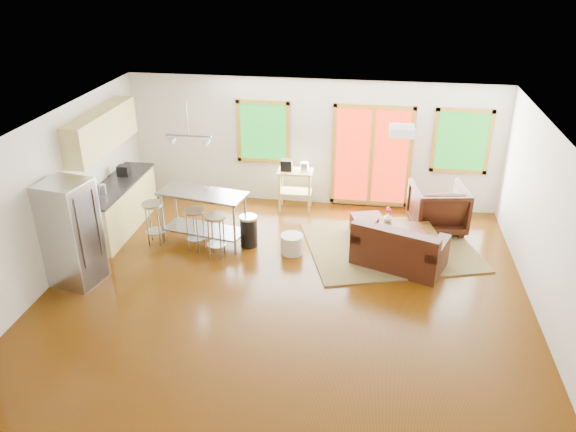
# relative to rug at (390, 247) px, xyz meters

# --- Properties ---
(floor) EXTENTS (7.50, 7.00, 0.02)m
(floor) POSITION_rel_rug_xyz_m (-1.64, -1.74, -0.02)
(floor) COLOR #371B02
(floor) RESTS_ON ground
(ceiling) EXTENTS (7.50, 7.00, 0.02)m
(ceiling) POSITION_rel_rug_xyz_m (-1.64, -1.74, 2.60)
(ceiling) COLOR white
(ceiling) RESTS_ON ground
(back_wall) EXTENTS (7.50, 0.02, 2.60)m
(back_wall) POSITION_rel_rug_xyz_m (-1.64, 1.77, 1.29)
(back_wall) COLOR silver
(back_wall) RESTS_ON ground
(left_wall) EXTENTS (0.02, 7.00, 2.60)m
(left_wall) POSITION_rel_rug_xyz_m (-5.40, -1.74, 1.29)
(left_wall) COLOR silver
(left_wall) RESTS_ON ground
(right_wall) EXTENTS (0.02, 7.00, 2.60)m
(right_wall) POSITION_rel_rug_xyz_m (2.12, -1.74, 1.29)
(right_wall) COLOR silver
(right_wall) RESTS_ON ground
(front_wall) EXTENTS (7.50, 0.02, 2.60)m
(front_wall) POSITION_rel_rug_xyz_m (-1.64, -5.25, 1.29)
(front_wall) COLOR silver
(front_wall) RESTS_ON ground
(window_left) EXTENTS (1.10, 0.05, 1.30)m
(window_left) POSITION_rel_rug_xyz_m (-2.64, 1.72, 1.49)
(window_left) COLOR #156218
(window_left) RESTS_ON back_wall
(french_doors) EXTENTS (1.60, 0.05, 2.10)m
(french_doors) POSITION_rel_rug_xyz_m (-0.44, 1.72, 1.09)
(french_doors) COLOR red
(french_doors) RESTS_ON back_wall
(window_right) EXTENTS (1.10, 0.05, 1.30)m
(window_right) POSITION_rel_rug_xyz_m (1.26, 1.72, 1.49)
(window_right) COLOR #156218
(window_right) RESTS_ON back_wall
(rug) EXTENTS (3.44, 3.00, 0.03)m
(rug) POSITION_rel_rug_xyz_m (0.00, 0.00, 0.00)
(rug) COLOR #406238
(rug) RESTS_ON floor
(loveseat) EXTENTS (1.68, 1.31, 0.79)m
(loveseat) POSITION_rel_rug_xyz_m (0.11, -0.62, 0.30)
(loveseat) COLOR black
(loveseat) RESTS_ON floor
(coffee_table) EXTENTS (1.14, 0.83, 0.41)m
(coffee_table) POSITION_rel_rug_xyz_m (0.23, -0.07, 0.34)
(coffee_table) COLOR #37240A
(coffee_table) RESTS_ON floor
(armchair) EXTENTS (1.11, 1.06, 1.00)m
(armchair) POSITION_rel_rug_xyz_m (0.85, 0.86, 0.48)
(armchair) COLOR black
(armchair) RESTS_ON floor
(ottoman) EXTENTS (0.70, 0.70, 0.37)m
(ottoman) POSITION_rel_rug_xyz_m (-0.43, 0.42, 0.17)
(ottoman) COLOR black
(ottoman) RESTS_ON floor
(pouf) EXTENTS (0.47, 0.47, 0.35)m
(pouf) POSITION_rel_rug_xyz_m (-1.73, -0.46, 0.16)
(pouf) COLOR beige
(pouf) RESTS_ON floor
(vase) EXTENTS (0.21, 0.22, 0.28)m
(vase) POSITION_rel_rug_xyz_m (-0.08, 0.23, 0.49)
(vase) COLOR silver
(vase) RESTS_ON coffee_table
(book) EXTENTS (0.23, 0.04, 0.30)m
(book) POSITION_rel_rug_xyz_m (0.33, -0.19, 0.54)
(book) COLOR maroon
(book) RESTS_ON coffee_table
(cabinets) EXTENTS (0.64, 2.24, 2.30)m
(cabinets) POSITION_rel_rug_xyz_m (-5.13, -0.04, 0.91)
(cabinets) COLOR tan
(cabinets) RESTS_ON floor
(refrigerator) EXTENTS (0.80, 0.79, 1.73)m
(refrigerator) POSITION_rel_rug_xyz_m (-4.99, -1.90, 0.85)
(refrigerator) COLOR #B7BABC
(refrigerator) RESTS_ON floor
(island) EXTENTS (1.65, 0.90, 0.99)m
(island) POSITION_rel_rug_xyz_m (-3.35, -0.31, 0.67)
(island) COLOR #B7BABC
(island) RESTS_ON floor
(cup) EXTENTS (0.12, 0.09, 0.12)m
(cup) POSITION_rel_rug_xyz_m (-3.29, -0.17, 0.99)
(cup) COLOR white
(cup) RESTS_ON island
(bar_stool_a) EXTENTS (0.42, 0.42, 0.80)m
(bar_stool_a) POSITION_rel_rug_xyz_m (-4.23, -0.48, 0.58)
(bar_stool_a) COLOR #B7BABC
(bar_stool_a) RESTS_ON floor
(bar_stool_b) EXTENTS (0.46, 0.46, 0.79)m
(bar_stool_b) POSITION_rel_rug_xyz_m (-3.42, -0.61, 0.57)
(bar_stool_b) COLOR #B7BABC
(bar_stool_b) RESTS_ON floor
(bar_stool_c) EXTENTS (0.38, 0.38, 0.79)m
(bar_stool_c) POSITION_rel_rug_xyz_m (-3.00, -0.78, 0.57)
(bar_stool_c) COLOR #B7BABC
(bar_stool_c) RESTS_ON floor
(trash_can) EXTENTS (0.42, 0.42, 0.58)m
(trash_can) POSITION_rel_rug_xyz_m (-2.53, -0.31, 0.28)
(trash_can) COLOR black
(trash_can) RESTS_ON floor
(kitchen_cart) EXTENTS (0.71, 0.47, 1.07)m
(kitchen_cart) POSITION_rel_rug_xyz_m (-1.95, 1.35, 0.72)
(kitchen_cart) COLOR tan
(kitchen_cart) RESTS_ON floor
(ceiling_flush) EXTENTS (0.35, 0.35, 0.12)m
(ceiling_flush) POSITION_rel_rug_xyz_m (-0.04, -1.14, 2.52)
(ceiling_flush) COLOR white
(ceiling_flush) RESTS_ON ceiling
(pendant_light) EXTENTS (0.80, 0.18, 0.79)m
(pendant_light) POSITION_rel_rug_xyz_m (-3.54, -0.24, 1.88)
(pendant_light) COLOR gray
(pendant_light) RESTS_ON ceiling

